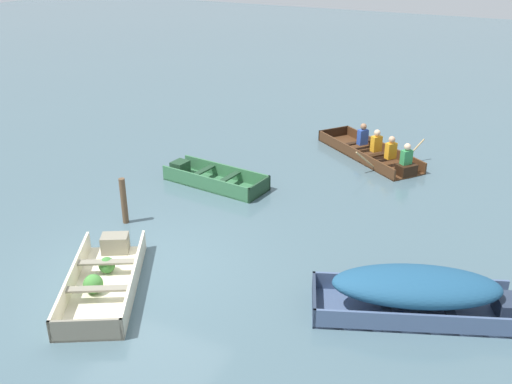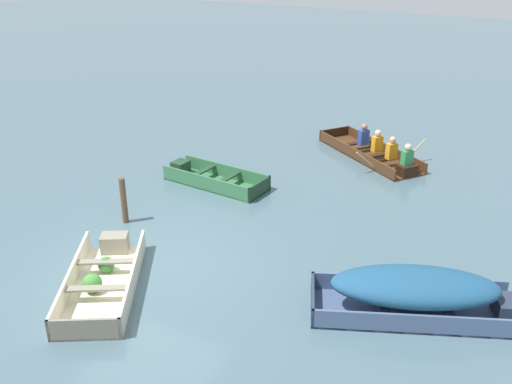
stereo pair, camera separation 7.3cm
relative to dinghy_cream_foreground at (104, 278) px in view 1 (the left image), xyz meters
name	(u,v)px [view 1 (the left image)]	position (x,y,z in m)	size (l,w,h in m)	color
ground_plane	(145,267)	(0.26, 0.83, -0.15)	(80.00, 80.00, 0.00)	#47606B
dinghy_cream_foreground	(104,278)	(0.00, 0.00, 0.00)	(2.50, 3.09, 0.40)	beige
skiff_green_near_moored	(212,179)	(-0.73, 4.83, -0.01)	(2.75, 1.18, 0.39)	#387047
skiff_slate_blue_mid_moored	(418,290)	(5.20, 1.82, 0.30)	(3.58, 2.41, 0.80)	#475B7F
rowboat_dark_varnish_with_crew	(374,152)	(2.42, 8.46, 0.06)	(3.57, 2.99, 0.89)	#4C2D19
mooring_post	(124,201)	(-1.27, 2.11, 0.38)	(0.13, 0.13, 1.06)	brown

